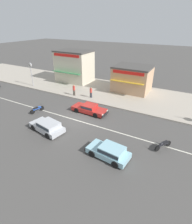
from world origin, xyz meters
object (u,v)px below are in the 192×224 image
at_px(hatchback_pale_blue_3, 109,151).
at_px(pedestrian_mid_kerb, 91,92).
at_px(shopfront_mid_block, 74,66).
at_px(motorcycle_0, 163,145).
at_px(sedan_red_4, 89,109).
at_px(street_clock, 31,69).
at_px(pedestrian_near_clock, 74,89).
at_px(shopfront_corner_warung, 132,78).
at_px(motorcycle_1, 37,109).
at_px(hatchback_silver_0, 48,126).

relative_size(hatchback_pale_blue_3, pedestrian_mid_kerb, 2.36).
height_order(hatchback_pale_blue_3, shopfront_mid_block, shopfront_mid_block).
bearing_deg(motorcycle_0, sedan_red_4, 162.92).
relative_size(street_clock, pedestrian_near_clock, 2.33).
bearing_deg(motorcycle_0, shopfront_corner_warung, 119.80).
xyz_separation_m(street_clock, pedestrian_mid_kerb, (11.32, 0.23, -2.00)).
distance_m(sedan_red_4, pedestrian_near_clock, 5.82).
height_order(shopfront_corner_warung, shopfront_mid_block, shopfront_mid_block).
height_order(street_clock, shopfront_mid_block, shopfront_mid_block).
distance_m(motorcycle_1, street_clock, 10.50).
bearing_deg(motorcycle_0, hatchback_silver_0, -165.59).
distance_m(motorcycle_0, shopfront_mid_block, 21.85).
bearing_deg(motorcycle_1, hatchback_silver_0, -32.29).
bearing_deg(motorcycle_1, hatchback_pale_blue_3, -15.33).
xyz_separation_m(hatchback_silver_0, pedestrian_mid_kerb, (-0.47, 9.43, 0.47)).
relative_size(sedan_red_4, pedestrian_mid_kerb, 2.78).
height_order(street_clock, pedestrian_near_clock, street_clock).
relative_size(sedan_red_4, shopfront_mid_block, 0.72).
bearing_deg(shopfront_corner_warung, hatchback_pale_blue_3, -77.47).
relative_size(pedestrian_mid_kerb, shopfront_mid_block, 0.26).
height_order(hatchback_silver_0, motorcycle_0, hatchback_silver_0).
bearing_deg(pedestrian_mid_kerb, shopfront_corner_warung, 54.51).
distance_m(sedan_red_4, shopfront_corner_warung, 9.93).
relative_size(hatchback_pale_blue_3, pedestrian_near_clock, 2.25).
bearing_deg(hatchback_pale_blue_3, street_clock, 152.85).
relative_size(hatchback_silver_0, hatchback_pale_blue_3, 1.10).
xyz_separation_m(sedan_red_4, shopfront_corner_warung, (2.02, 9.60, 1.56)).
xyz_separation_m(sedan_red_4, pedestrian_mid_kerb, (-2.06, 3.87, 0.53)).
distance_m(hatchback_pale_blue_3, sedan_red_4, 8.16).
xyz_separation_m(motorcycle_1, shopfront_mid_block, (-3.11, 12.46, 2.43)).
xyz_separation_m(sedan_red_4, motorcycle_0, (9.12, -2.80, -0.11)).
bearing_deg(pedestrian_near_clock, shopfront_corner_warung, 42.73).
bearing_deg(sedan_red_4, motorcycle_0, -17.08).
distance_m(hatchback_pale_blue_3, pedestrian_near_clock, 13.89).
bearing_deg(hatchback_silver_0, shopfront_corner_warung, 76.60).
relative_size(street_clock, pedestrian_mid_kerb, 2.45).
xyz_separation_m(pedestrian_near_clock, shopfront_corner_warung, (6.70, 6.19, 0.98)).
height_order(pedestrian_mid_kerb, shopfront_mid_block, shopfront_mid_block).
relative_size(hatchback_pale_blue_3, sedan_red_4, 0.85).
xyz_separation_m(motorcycle_0, motorcycle_1, (-14.79, -0.17, -0.00)).
distance_m(motorcycle_0, pedestrian_mid_kerb, 13.04).
relative_size(hatchback_silver_0, motorcycle_0, 2.44).
xyz_separation_m(hatchback_pale_blue_3, pedestrian_mid_kerb, (-7.56, 9.91, 0.48)).
xyz_separation_m(hatchback_silver_0, sedan_red_4, (1.59, 5.55, -0.06)).
height_order(motorcycle_0, pedestrian_near_clock, pedestrian_near_clock).
xyz_separation_m(motorcycle_0, shopfront_corner_warung, (-7.10, 12.40, 1.67)).
distance_m(motorcycle_0, shopfront_corner_warung, 14.39).
relative_size(shopfront_corner_warung, shopfront_mid_block, 0.91).
height_order(motorcycle_0, shopfront_mid_block, shopfront_mid_block).
bearing_deg(hatchback_pale_blue_3, motorcycle_1, 164.67).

